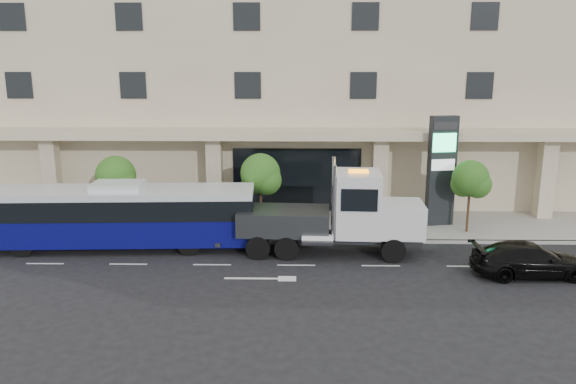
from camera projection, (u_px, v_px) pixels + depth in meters
name	position (u px, v px, depth m)	size (l,w,h in m)	color
ground	(296.00, 255.00, 28.01)	(120.00, 120.00, 0.00)	black
sidewalk	(297.00, 225.00, 32.86)	(120.00, 6.00, 0.15)	gray
curb	(296.00, 241.00, 29.94)	(120.00, 0.30, 0.15)	gray
convention_center	(298.00, 54.00, 40.77)	(60.00, 17.60, 20.00)	tan
tree_left	(116.00, 178.00, 30.97)	(2.27, 2.20, 4.22)	#422B19
tree_mid	(261.00, 176.00, 30.80)	(2.28, 2.20, 4.38)	#422B19
tree_right	(471.00, 181.00, 30.65)	(2.10, 2.00, 4.04)	#422B19
city_bus	(120.00, 215.00, 28.65)	(13.80, 3.53, 3.47)	black
tow_truck	(339.00, 216.00, 27.78)	(10.35, 2.99, 4.70)	#2D3033
black_sedan	(530.00, 260.00, 25.10)	(2.11, 5.19, 1.51)	black
signage_pylon	(441.00, 170.00, 32.01)	(1.65, 0.86, 6.30)	black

